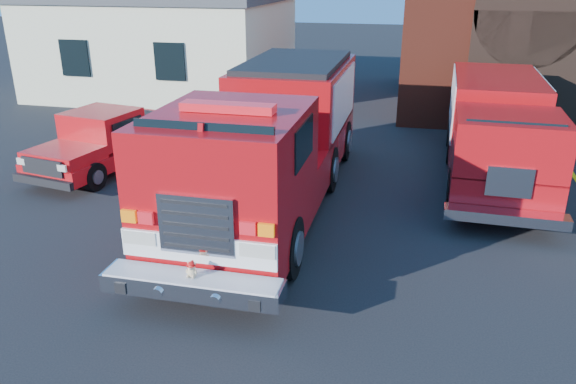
% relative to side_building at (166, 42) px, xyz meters
% --- Properties ---
extents(ground, '(100.00, 100.00, 0.00)m').
position_rel_side_building_xyz_m(ground, '(9.00, -13.00, -2.20)').
color(ground, black).
rests_on(ground, ground).
extents(parking_stripe_far, '(0.12, 3.00, 0.01)m').
position_rel_side_building_xyz_m(parking_stripe_far, '(15.50, -6.00, -2.20)').
color(parking_stripe_far, yellow).
rests_on(parking_stripe_far, ground).
extents(side_building, '(10.20, 8.20, 4.35)m').
position_rel_side_building_xyz_m(side_building, '(0.00, 0.00, 0.00)').
color(side_building, '#E9E8C5').
rests_on(side_building, ground).
extents(fire_engine, '(2.91, 9.95, 3.06)m').
position_rel_side_building_xyz_m(fire_engine, '(8.04, -11.71, -0.62)').
color(fire_engine, black).
rests_on(fire_engine, ground).
extents(pickup_truck, '(2.67, 5.32, 1.67)m').
position_rel_side_building_xyz_m(pickup_truck, '(2.95, -10.25, -1.42)').
color(pickup_truck, black).
rests_on(pickup_truck, ground).
extents(secondary_truck, '(2.57, 7.74, 2.49)m').
position_rel_side_building_xyz_m(secondary_truck, '(13.28, -8.61, -0.84)').
color(secondary_truck, black).
rests_on(secondary_truck, ground).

